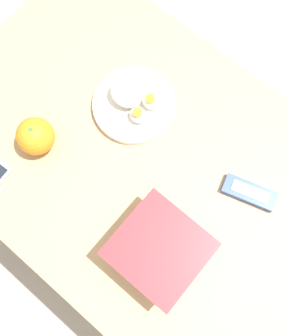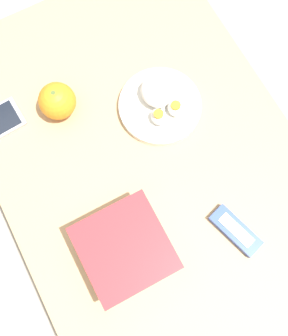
{
  "view_description": "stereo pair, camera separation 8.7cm",
  "coord_description": "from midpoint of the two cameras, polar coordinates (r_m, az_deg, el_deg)",
  "views": [
    {
      "loc": [
        -0.14,
        0.19,
        1.61
      ],
      "look_at": [
        0.01,
        0.02,
        0.77
      ],
      "focal_mm": 42.0,
      "sensor_mm": 36.0,
      "label": 1
    },
    {
      "loc": [
        -0.19,
        0.13,
        1.61
      ],
      "look_at": [
        0.01,
        0.02,
        0.77
      ],
      "focal_mm": 42.0,
      "sensor_mm": 36.0,
      "label": 2
    }
  ],
  "objects": [
    {
      "name": "ground_plane",
      "position": [
        1.62,
        2.31,
        -7.36
      ],
      "size": [
        10.0,
        10.0,
        0.0
      ],
      "primitive_type": "plane",
      "color": "#B2A899"
    },
    {
      "name": "table",
      "position": [
        1.0,
        3.72,
        -2.4
      ],
      "size": [
        1.07,
        0.68,
        0.74
      ],
      "color": "tan",
      "rests_on": "ground_plane"
    },
    {
      "name": "food_container",
      "position": [
        0.83,
        0.29,
        -12.31
      ],
      "size": [
        0.17,
        0.17,
        0.09
      ],
      "color": "white",
      "rests_on": "table"
    },
    {
      "name": "orange_fruit",
      "position": [
        0.92,
        -9.88,
        9.09
      ],
      "size": [
        0.09,
        0.09,
        0.09
      ],
      "color": "orange",
      "rests_on": "table"
    },
    {
      "name": "rice_plate",
      "position": [
        0.93,
        4.91,
        8.86
      ],
      "size": [
        0.2,
        0.2,
        0.06
      ],
      "color": "silver",
      "rests_on": "table"
    },
    {
      "name": "candy_bar",
      "position": [
        0.9,
        15.86,
        -9.25
      ],
      "size": [
        0.13,
        0.08,
        0.02
      ],
      "color": "#334C9E",
      "rests_on": "table"
    }
  ]
}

